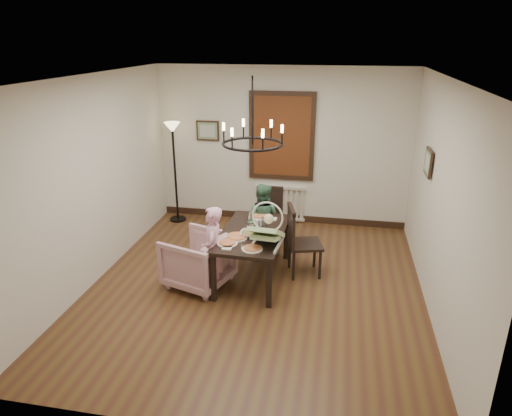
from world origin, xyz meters
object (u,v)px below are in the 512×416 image
(armchair, at_px, (198,260))
(baby_bouncer, at_px, (267,230))
(elderly_woman, at_px, (213,257))
(drinking_glass, at_px, (252,229))
(dining_table, at_px, (253,237))
(chair_right, at_px, (305,240))
(chair_far, at_px, (268,218))
(floor_lamp, at_px, (175,174))
(seated_man, at_px, (262,226))

(armchair, bearing_deg, baby_bouncer, 104.61)
(elderly_woman, bearing_deg, drinking_glass, 118.76)
(dining_table, bearing_deg, chair_right, 22.06)
(chair_far, bearing_deg, elderly_woman, -107.37)
(baby_bouncer, xyz_separation_m, drinking_glass, (-0.25, 0.28, -0.13))
(armchair, height_order, floor_lamp, floor_lamp)
(seated_man, relative_size, drinking_glass, 6.69)
(chair_far, distance_m, elderly_woman, 1.64)
(chair_right, relative_size, drinking_glass, 7.26)
(chair_far, height_order, seated_man, chair_far)
(chair_far, bearing_deg, floor_lamp, 157.32)
(drinking_glass, bearing_deg, seated_man, 90.39)
(dining_table, distance_m, armchair, 0.82)
(seated_man, bearing_deg, drinking_glass, 100.12)
(chair_far, xyz_separation_m, baby_bouncer, (0.22, -1.48, 0.43))
(elderly_woman, bearing_deg, floor_lamp, -159.84)
(chair_far, xyz_separation_m, seated_man, (-0.04, -0.33, -0.00))
(chair_right, relative_size, floor_lamp, 0.58)
(baby_bouncer, height_order, floor_lamp, floor_lamp)
(baby_bouncer, bearing_deg, dining_table, 129.47)
(armchair, bearing_deg, dining_table, 131.57)
(armchair, relative_size, drinking_glass, 5.65)
(elderly_woman, bearing_deg, chair_far, 152.59)
(armchair, height_order, baby_bouncer, baby_bouncer)
(drinking_glass, bearing_deg, baby_bouncer, -48.23)
(armchair, relative_size, floor_lamp, 0.45)
(elderly_woman, xyz_separation_m, baby_bouncer, (0.71, 0.08, 0.41))
(chair_far, relative_size, floor_lamp, 0.54)
(chair_right, xyz_separation_m, elderly_woman, (-1.17, -0.71, -0.02))
(seated_man, xyz_separation_m, floor_lamp, (-1.80, 1.11, 0.42))
(chair_right, bearing_deg, elderly_woman, 105.80)
(seated_man, bearing_deg, armchair, 67.18)
(dining_table, relative_size, chair_right, 1.48)
(dining_table, relative_size, chair_far, 1.59)
(elderly_woman, distance_m, seated_man, 1.31)
(armchair, height_order, elderly_woman, elderly_woman)
(armchair, xyz_separation_m, drinking_glass, (0.71, 0.24, 0.42))
(chair_far, xyz_separation_m, drinking_glass, (-0.03, -1.19, 0.30))
(armchair, distance_m, elderly_woman, 0.31)
(chair_far, xyz_separation_m, floor_lamp, (-1.84, 0.77, 0.41))
(seated_man, height_order, baby_bouncer, baby_bouncer)
(dining_table, height_order, seated_man, seated_man)
(chair_far, bearing_deg, chair_right, -51.43)
(drinking_glass, bearing_deg, armchair, -161.53)
(elderly_woman, distance_m, baby_bouncer, 0.82)
(dining_table, relative_size, elderly_woman, 1.54)
(seated_man, bearing_deg, baby_bouncer, 112.50)
(chair_right, height_order, baby_bouncer, baby_bouncer)
(chair_right, bearing_deg, drinking_glass, 100.33)
(elderly_woman, relative_size, floor_lamp, 0.56)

